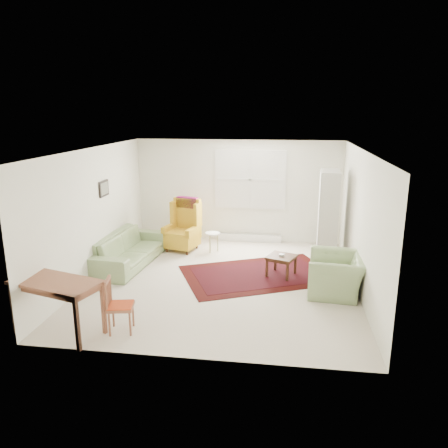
# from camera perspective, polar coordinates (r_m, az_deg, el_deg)

# --- Properties ---
(room) EXTENTS (5.04, 5.54, 2.51)m
(room) POSITION_cam_1_polar(r_m,az_deg,el_deg) (8.29, 0.04, 1.22)
(room) COLOR beige
(room) RESTS_ON ground
(rug) EXTENTS (3.39, 2.89, 0.03)m
(rug) POSITION_cam_1_polar(r_m,az_deg,el_deg) (8.78, 4.51, -6.53)
(rug) COLOR black
(rug) RESTS_ON ground
(sofa) EXTENTS (1.09, 2.35, 0.92)m
(sofa) POSITION_cam_1_polar(r_m,az_deg,el_deg) (9.43, -12.40, -2.48)
(sofa) COLOR #819865
(sofa) RESTS_ON ground
(armchair) EXTENTS (1.04, 1.16, 0.84)m
(armchair) POSITION_cam_1_polar(r_m,az_deg,el_deg) (8.04, 14.47, -5.89)
(armchair) COLOR #819865
(armchair) RESTS_ON ground
(wingback_chair) EXTENTS (0.86, 0.89, 1.22)m
(wingback_chair) POSITION_cam_1_polar(r_m,az_deg,el_deg) (10.12, -5.56, -0.14)
(wingback_chair) COLOR gold
(wingback_chair) RESTS_ON ground
(coffee_table) EXTENTS (0.66, 0.66, 0.42)m
(coffee_table) POSITION_cam_1_polar(r_m,az_deg,el_deg) (8.71, 7.49, -5.42)
(coffee_table) COLOR #412314
(coffee_table) RESTS_ON ground
(stool) EXTENTS (0.40, 0.40, 0.45)m
(stool) POSITION_cam_1_polar(r_m,az_deg,el_deg) (10.10, -1.51, -2.36)
(stool) COLOR white
(stool) RESTS_ON ground
(cabinet) EXTENTS (0.44, 0.79, 1.94)m
(cabinet) POSITION_cam_1_polar(r_m,az_deg,el_deg) (9.76, 13.47, 1.14)
(cabinet) COLOR silver
(cabinet) RESTS_ON ground
(desk) EXTENTS (1.43, 0.99, 0.82)m
(desk) POSITION_cam_1_polar(r_m,az_deg,el_deg) (6.88, -20.81, -10.14)
(desk) COLOR brown
(desk) RESTS_ON ground
(desk_chair) EXTENTS (0.43, 0.43, 0.84)m
(desk_chair) POSITION_cam_1_polar(r_m,az_deg,el_deg) (6.67, -13.36, -10.26)
(desk_chair) COLOR brown
(desk_chair) RESTS_ON ground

